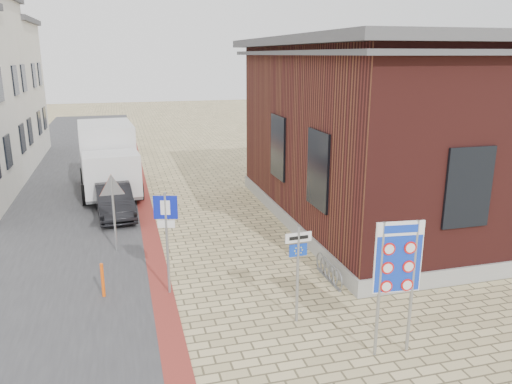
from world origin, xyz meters
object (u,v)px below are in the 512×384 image
sedan (114,201)px  box_truck (108,158)px  essen_sign (298,260)px  bollard (103,280)px  border_sign (398,260)px  parking_sign (166,225)px

sedan → box_truck: 3.97m
box_truck → essen_sign: size_ratio=2.53×
box_truck → bollard: bearing=-94.6°
sedan → border_sign: border_sign is taller
essen_sign → bollard: 5.27m
border_sign → essen_sign: 2.41m
essen_sign → parking_sign: 3.62m
parking_sign → essen_sign: bearing=-23.5°
box_truck → parking_sign: box_truck is taller
border_sign → bollard: bearing=150.5°
box_truck → parking_sign: size_ratio=2.16×
sedan → bollard: bearing=-97.7°
box_truck → sedan: bearing=-91.0°
essen_sign → parking_sign: bearing=137.5°
sedan → bollard: (-0.30, -7.06, -0.15)m
border_sign → parking_sign: border_sign is taller
box_truck → parking_sign: 11.27m
bollard → border_sign: bearing=-35.6°
border_sign → parking_sign: size_ratio=1.07×
sedan → essen_sign: bearing=-71.6°
box_truck → border_sign: (5.91, -15.21, 0.56)m
essen_sign → parking_sign: size_ratio=0.86×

